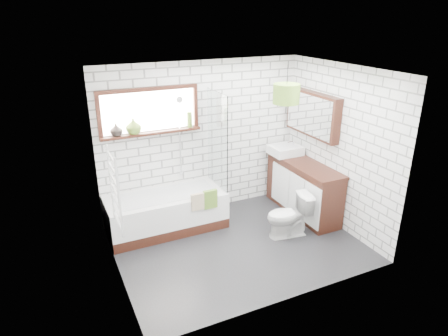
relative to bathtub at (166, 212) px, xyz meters
name	(u,v)px	position (x,y,z in m)	size (l,w,h in m)	color
floor	(238,245)	(0.79, -0.90, -0.30)	(3.40, 2.60, 0.01)	black
ceiling	(241,70)	(0.79, -0.90, 2.21)	(3.40, 2.60, 0.01)	white
wall_back	(202,139)	(0.79, 0.40, 0.96)	(3.40, 0.01, 2.50)	white
wall_front	(295,205)	(0.79, -2.21, 0.96)	(3.40, 0.01, 2.50)	white
wall_left	(111,188)	(-0.91, -0.90, 0.96)	(0.01, 2.60, 2.50)	white
wall_right	(339,148)	(2.50, -0.90, 0.96)	(0.01, 2.60, 2.50)	white
window	(150,112)	(-0.06, 0.36, 1.51)	(1.52, 0.16, 0.68)	black
towel_radiator	(115,191)	(-0.87, -0.90, 0.91)	(0.06, 0.52, 1.00)	white
mirror_cabinet	(312,114)	(2.41, -0.30, 1.36)	(0.16, 1.20, 0.70)	black
shower_riser	(180,137)	(0.39, 0.36, 1.06)	(0.02, 0.02, 1.30)	silver
bathtub	(166,212)	(0.00, 0.00, 0.00)	(1.80, 0.79, 0.58)	white
shower_screen	(217,140)	(0.88, 0.00, 1.04)	(0.02, 0.72, 1.50)	white
towel_green	(210,199)	(0.58, -0.40, 0.27)	(0.21, 0.06, 0.29)	#567F26
towel_beige	(198,202)	(0.37, -0.40, 0.27)	(0.20, 0.05, 0.26)	tan
vanity	(303,188)	(2.24, -0.44, 0.15)	(0.50, 1.56, 0.89)	black
basin	(285,150)	(2.18, 0.06, 0.67)	(0.51, 0.44, 0.15)	white
tap	(293,146)	(2.34, 0.06, 0.73)	(0.03, 0.03, 0.16)	silver
toilet	(289,216)	(1.60, -0.99, 0.04)	(0.66, 0.38, 0.67)	white
vase_olive	(134,127)	(-0.32, 0.33, 1.31)	(0.22, 0.22, 0.23)	olive
vase_dark	(116,131)	(-0.57, 0.33, 1.28)	(0.18, 0.18, 0.19)	black
bottle	(190,121)	(0.56, 0.33, 1.31)	(0.07, 0.07, 0.23)	olive
pendant	(286,94)	(1.66, -0.65, 1.81)	(0.38, 0.38, 0.28)	#567F26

